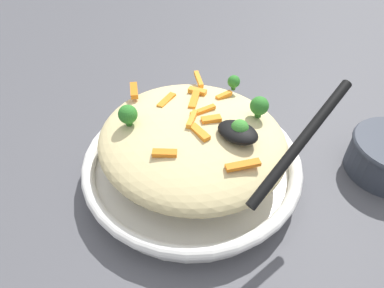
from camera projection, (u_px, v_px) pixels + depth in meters
name	position (u px, v px, depth m)	size (l,w,h in m)	color
ground_plane	(192.00, 174.00, 0.54)	(2.40, 2.40, 0.00)	#4C4C51
serving_bowl	(192.00, 164.00, 0.53)	(0.33, 0.33, 0.04)	white
pasta_mound	(192.00, 140.00, 0.49)	(0.27, 0.26, 0.07)	#DBC689
carrot_piece_0	(211.00, 119.00, 0.47)	(0.03, 0.01, 0.01)	orange
carrot_piece_1	(197.00, 91.00, 0.52)	(0.03, 0.01, 0.01)	orange
carrot_piece_2	(200.00, 133.00, 0.45)	(0.03, 0.01, 0.01)	orange
carrot_piece_3	(224.00, 96.00, 0.52)	(0.03, 0.01, 0.01)	orange
carrot_piece_4	(165.00, 153.00, 0.43)	(0.03, 0.01, 0.01)	orange
carrot_piece_5	(192.00, 119.00, 0.47)	(0.03, 0.01, 0.01)	orange
carrot_piece_6	(194.00, 100.00, 0.50)	(0.04, 0.01, 0.01)	orange
carrot_piece_7	(199.00, 79.00, 0.55)	(0.04, 0.01, 0.01)	orange
carrot_piece_8	(166.00, 101.00, 0.51)	(0.04, 0.01, 0.01)	orange
carrot_piece_9	(134.00, 90.00, 0.53)	(0.04, 0.01, 0.01)	orange
carrot_piece_10	(243.00, 165.00, 0.41)	(0.04, 0.01, 0.01)	orange
carrot_piece_11	(201.00, 110.00, 0.48)	(0.04, 0.01, 0.01)	orange
broccoli_floret_0	(259.00, 106.00, 0.47)	(0.03, 0.03, 0.03)	#296820
broccoli_floret_1	(128.00, 115.00, 0.46)	(0.03, 0.03, 0.03)	#296820
broccoli_floret_2	(240.00, 129.00, 0.44)	(0.02, 0.02, 0.03)	#377928
broccoli_floret_3	(234.00, 82.00, 0.53)	(0.02, 0.02, 0.02)	#296820
serving_spoon	(260.00, 136.00, 0.41)	(0.13, 0.17, 0.09)	black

